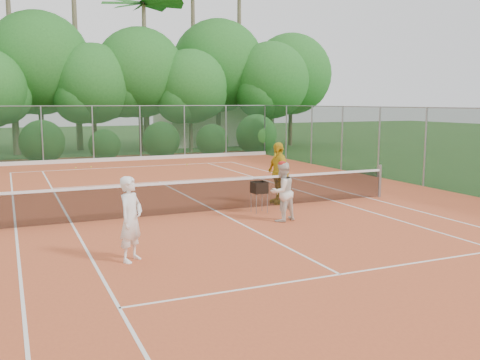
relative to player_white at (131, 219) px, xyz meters
name	(u,v)px	position (x,y,z in m)	size (l,w,h in m)	color
ground	(216,212)	(3.37, 3.97, -0.89)	(120.00, 120.00, 0.00)	#234819
clay_court	(216,212)	(3.37, 3.97, -0.88)	(18.00, 36.00, 0.02)	#C1542C
club_building	(213,125)	(12.37, 27.97, 0.61)	(8.00, 5.00, 3.00)	beige
tennis_net	(216,194)	(3.37, 3.97, -0.36)	(11.97, 0.10, 1.10)	gray
player_white	(131,219)	(0.00, 0.00, 0.00)	(0.63, 0.42, 1.74)	white
player_center_grp	(282,191)	(4.53, 2.04, -0.06)	(0.93, 0.81, 1.64)	silver
player_yellow	(278,173)	(5.61, 4.33, 0.11)	(1.14, 0.48, 1.95)	gold
ball_hopper	(259,188)	(4.45, 3.31, -0.14)	(0.40, 0.40, 0.91)	gray
stray_ball_a	(76,168)	(0.83, 16.38, -0.83)	(0.07, 0.07, 0.07)	yellow
stray_ball_b	(91,167)	(1.55, 16.38, -0.83)	(0.07, 0.07, 0.07)	#E4EE37
stray_ball_c	(187,165)	(6.20, 15.44, -0.83)	(0.07, 0.07, 0.07)	gold
court_markings	(216,211)	(3.37, 3.97, -0.86)	(11.03, 23.83, 0.01)	white
fence_back	(117,133)	(3.37, 18.97, 0.63)	(18.07, 0.07, 3.00)	#19381E
tropical_treeline	(122,72)	(4.80, 24.19, 4.23)	(32.10, 8.49, 15.03)	brown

